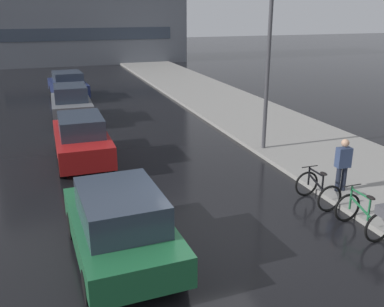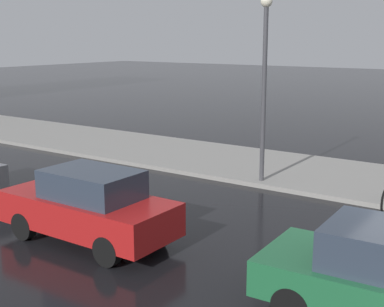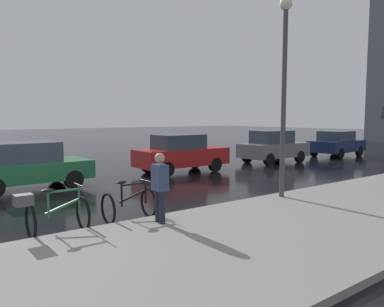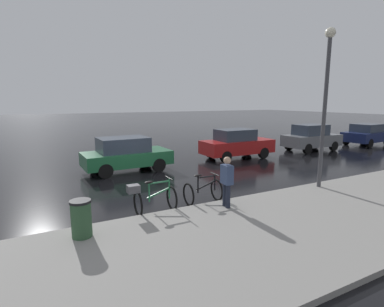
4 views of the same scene
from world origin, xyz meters
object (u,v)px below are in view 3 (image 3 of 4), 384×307
(car_grey, at_px, (273,147))
(pedestrian, at_px, (160,186))
(bicycle_nearest, at_px, (51,212))
(car_navy, at_px, (337,144))
(car_red, at_px, (181,153))
(bicycle_second, at_px, (129,204))
(streetlamp, at_px, (284,78))
(car_green, at_px, (26,166))

(car_grey, height_order, pedestrian, car_grey)
(bicycle_nearest, distance_m, car_navy, 19.75)
(car_red, bearing_deg, bicycle_nearest, -51.67)
(bicycle_second, bearing_deg, streetlamp, 80.24)
(car_grey, distance_m, car_navy, 5.66)
(bicycle_second, height_order, streetlamp, streetlamp)
(car_green, bearing_deg, car_grey, 90.38)
(bicycle_nearest, xyz_separation_m, car_grey, (-5.70, 13.31, 0.35))
(car_green, distance_m, streetlamp, 8.79)
(bicycle_nearest, height_order, car_green, car_green)
(bicycle_second, distance_m, car_grey, 12.81)
(bicycle_nearest, xyz_separation_m, car_navy, (-5.48, 18.97, 0.29))
(car_red, height_order, streetlamp, streetlamp)
(bicycle_nearest, relative_size, car_red, 0.33)
(bicycle_nearest, relative_size, car_grey, 0.36)
(car_navy, height_order, streetlamp, streetlamp)
(car_red, bearing_deg, streetlamp, -8.75)
(car_grey, bearing_deg, car_green, -89.62)
(bicycle_second, xyz_separation_m, streetlamp, (0.78, 4.51, 3.13))
(pedestrian, bearing_deg, bicycle_second, -164.52)
(bicycle_second, relative_size, car_red, 0.27)
(car_green, distance_m, car_grey, 12.47)
(bicycle_second, relative_size, car_navy, 0.27)
(car_grey, bearing_deg, car_navy, 87.78)
(car_navy, xyz_separation_m, streetlamp, (6.17, -12.64, 2.74))
(streetlamp, bearing_deg, bicycle_nearest, -96.24)
(car_navy, bearing_deg, car_red, -91.52)
(car_navy, bearing_deg, bicycle_nearest, -73.88)
(car_navy, relative_size, streetlamp, 0.71)
(car_green, height_order, pedestrian, pedestrian)
(car_red, xyz_separation_m, car_grey, (0.09, 5.99, 0.02))
(car_green, distance_m, car_navy, 18.13)
(pedestrian, bearing_deg, car_green, -169.23)
(streetlamp, bearing_deg, pedestrian, -87.66)
(bicycle_nearest, bearing_deg, car_navy, 106.12)
(bicycle_nearest, distance_m, streetlamp, 7.05)
(car_red, distance_m, pedestrian, 8.48)
(bicycle_second, relative_size, streetlamp, 0.19)
(bicycle_nearest, height_order, car_navy, car_navy)
(car_navy, relative_size, pedestrian, 2.43)
(streetlamp, bearing_deg, car_grey, 132.47)
(bicycle_second, bearing_deg, car_green, -170.05)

